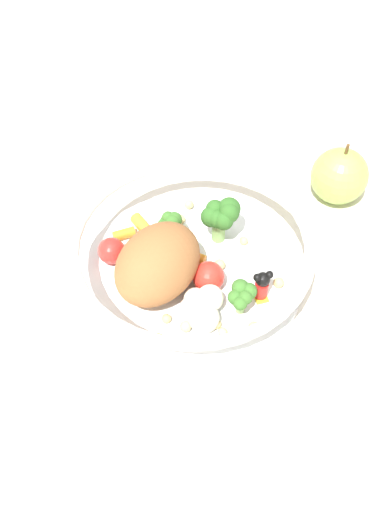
% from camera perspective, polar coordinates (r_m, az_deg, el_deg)
% --- Properties ---
extents(ground_plane, '(2.40, 2.40, 0.00)m').
position_cam_1_polar(ground_plane, '(0.54, -0.74, -3.85)').
color(ground_plane, silver).
extents(food_container, '(0.24, 0.24, 0.08)m').
position_cam_1_polar(food_container, '(0.53, -0.75, -0.33)').
color(food_container, white).
rests_on(food_container, ground_plane).
extents(loose_apple, '(0.07, 0.07, 0.08)m').
position_cam_1_polar(loose_apple, '(0.64, 15.52, 8.28)').
color(loose_apple, '#8CB74C').
rests_on(loose_apple, ground_plane).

